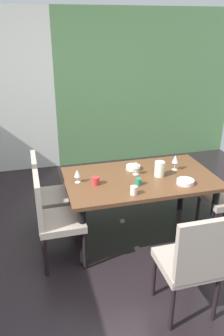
% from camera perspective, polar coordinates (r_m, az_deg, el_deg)
% --- Properties ---
extents(ground_plane, '(5.97, 5.56, 0.02)m').
position_cam_1_polar(ground_plane, '(3.48, -1.31, -16.61)').
color(ground_plane, black).
extents(garden_window_panel, '(3.13, 0.10, 2.51)m').
position_cam_1_polar(garden_window_panel, '(5.77, 6.08, 13.75)').
color(garden_window_panel, '#588651').
rests_on(garden_window_panel, ground_plane).
extents(dining_table, '(1.63, 0.96, 0.72)m').
position_cam_1_polar(dining_table, '(3.60, 4.90, -2.78)').
color(dining_table, brown).
rests_on(dining_table, ground_plane).
extents(chair_head_near, '(0.44, 0.44, 0.99)m').
position_cam_1_polar(chair_head_near, '(2.72, 13.75, -15.46)').
color(chair_head_near, '#A19385').
rests_on(chair_head_near, ground_plane).
extents(chair_left_far, '(0.45, 0.44, 0.97)m').
position_cam_1_polar(chair_left_far, '(3.69, -11.08, -4.02)').
color(chair_left_far, '#A19385').
rests_on(chair_left_far, ground_plane).
extents(chair_left_near, '(0.45, 0.44, 0.96)m').
position_cam_1_polar(chair_left_near, '(3.25, -10.29, -8.17)').
color(chair_left_near, '#A19385').
rests_on(chair_left_near, ground_plane).
extents(wine_glass_left, '(0.07, 0.07, 0.15)m').
position_cam_1_polar(wine_glass_left, '(3.41, -6.07, -0.97)').
color(wine_glass_left, silver).
rests_on(wine_glass_left, dining_table).
extents(wine_glass_east, '(0.07, 0.07, 0.15)m').
position_cam_1_polar(wine_glass_east, '(3.58, 4.20, 0.51)').
color(wine_glass_east, silver).
rests_on(wine_glass_east, dining_table).
extents(wine_glass_corner, '(0.07, 0.07, 0.18)m').
position_cam_1_polar(wine_glass_corner, '(3.74, 10.96, 1.49)').
color(wine_glass_corner, silver).
rests_on(wine_glass_corner, dining_table).
extents(serving_bowl_north, '(0.16, 0.16, 0.05)m').
position_cam_1_polar(serving_bowl_north, '(3.74, 3.70, 0.12)').
color(serving_bowl_north, silver).
rests_on(serving_bowl_north, dining_table).
extents(serving_bowl_near_window, '(0.18, 0.18, 0.04)m').
position_cam_1_polar(serving_bowl_near_window, '(3.48, 12.66, -2.34)').
color(serving_bowl_near_window, '#F4D9CE').
rests_on(serving_bowl_near_window, dining_table).
extents(cup_near_shelf, '(0.06, 0.06, 0.07)m').
position_cam_1_polar(cup_near_shelf, '(3.38, 4.63, -2.38)').
color(cup_near_shelf, '#22745C').
rests_on(cup_near_shelf, dining_table).
extents(cup_center, '(0.08, 0.08, 0.08)m').
position_cam_1_polar(cup_center, '(3.38, -2.87, -2.23)').
color(cup_center, red).
rests_on(cup_center, dining_table).
extents(cup_south, '(0.07, 0.07, 0.09)m').
position_cam_1_polar(cup_south, '(3.19, 3.82, -3.90)').
color(cup_south, beige).
rests_on(cup_south, dining_table).
extents(pitcher_right, '(0.12, 0.11, 0.17)m').
position_cam_1_polar(pitcher_right, '(3.58, 8.29, -0.13)').
color(pitcher_right, '#DEEFC9').
rests_on(pitcher_right, dining_table).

